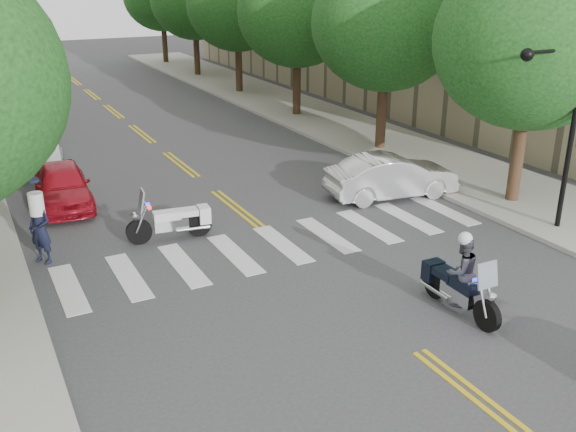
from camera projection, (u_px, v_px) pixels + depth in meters
ground at (419, 352)px, 13.83m from camera, size 140.00×140.00×0.00m
sidewalk_right at (308, 114)px, 36.09m from camera, size 5.00×60.00×0.15m
tree_r_0 at (533, 41)px, 20.58m from camera, size 6.40×6.40×8.45m
tree_r_1 at (386, 23)px, 27.19m from camera, size 6.40×6.40×8.45m
tree_r_2 at (297, 12)px, 33.81m from camera, size 6.40×6.40×8.45m
tree_r_3 at (237, 5)px, 40.43m from camera, size 6.40×6.40×8.45m
tree_r_4 at (194, 0)px, 47.05m from camera, size 6.40×6.40×8.45m
traffic_signal_pole at (564, 115)px, 18.70m from camera, size 2.82×0.42×6.00m
motorcycle_police at (459, 276)px, 15.16m from camera, size 0.86×2.55×2.08m
motorcycle_parked at (177, 221)px, 19.42m from camera, size 2.60×0.77×1.68m
officer_standing at (40, 229)px, 17.71m from camera, size 0.82×0.86×1.98m
convertible at (392, 176)px, 22.91m from camera, size 4.91×2.33×1.55m
parked_car_a at (62, 185)px, 22.08m from camera, size 2.06×4.49×1.49m
parked_car_b at (42, 154)px, 26.25m from camera, size 1.66×3.93×1.26m
parked_car_c at (37, 146)px, 27.51m from camera, size 2.31×4.35×1.16m
parked_car_d at (15, 108)px, 34.86m from camera, size 2.15×4.47×1.26m
parked_car_e at (12, 102)px, 35.73m from camera, size 1.94×4.42×1.48m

